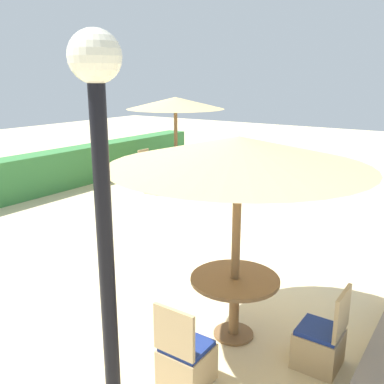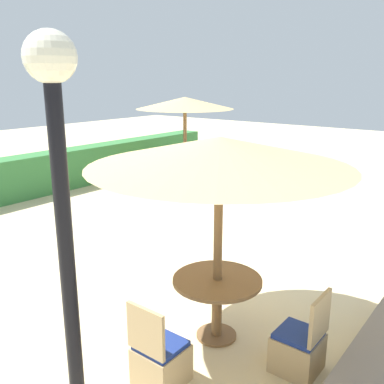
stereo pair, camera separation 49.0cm
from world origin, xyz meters
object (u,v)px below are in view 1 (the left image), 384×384
object	(u,v)px
patio_chair_back_right_north	(149,172)
patio_chair_back_right_east	(196,171)
parasol_back_right	(175,103)
patio_chair_back_right_south	(203,181)
round_table_back_right	(176,167)
patio_chair_front_left_south	(320,344)
lamp_post	(101,175)
patio_chair_back_right_west	(155,183)
parasol_front_left	(239,152)
patio_chair_front_left_west	(186,361)
round_table_front_left	(235,291)

from	to	relation	value
patio_chair_back_right_north	patio_chair_back_right_east	distance (m)	1.43
parasol_back_right	patio_chair_back_right_south	world-z (taller)	parasol_back_right
round_table_back_right	patio_chair_back_right_north	distance (m)	1.04
round_table_back_right	patio_chair_front_left_south	bearing A→B (deg)	-132.70
patio_chair_back_right_north	round_table_back_right	bearing A→B (deg)	91.79
lamp_post	patio_chair_back_right_south	world-z (taller)	lamp_post
patio_chair_back_right_west	parasol_front_left	bearing A→B (deg)	-42.74
patio_chair_back_right_south	patio_chair_back_right_north	bearing A→B (deg)	90.43
patio_chair_front_left_west	patio_chair_back_right_west	bearing A→B (deg)	131.59
parasol_front_left	patio_chair_back_right_north	size ratio (longest dim) A/B	3.10
patio_chair_front_left_south	patio_chair_back_right_north	size ratio (longest dim) A/B	1.00
patio_chair_front_left_south	parasol_back_right	size ratio (longest dim) A/B	0.34
parasol_front_left	patio_chair_back_right_south	size ratio (longest dim) A/B	3.10
round_table_back_right	patio_chair_back_right_west	size ratio (longest dim) A/B	1.05
parasol_back_right	lamp_post	bearing A→B (deg)	-146.69
parasol_back_right	patio_chair_back_right_west	size ratio (longest dim) A/B	2.90
patio_chair_back_right_west	patio_chair_front_left_west	bearing A→B (deg)	-48.41
lamp_post	patio_chair_front_left_west	bearing A→B (deg)	-1.69
patio_chair_back_right_east	parasol_back_right	bearing A→B (deg)	87.25
round_table_front_left	lamp_post	bearing A→B (deg)	179.56
round_table_back_right	parasol_back_right	bearing A→B (deg)	90.00
patio_chair_front_left_south	patio_chair_back_right_north	bearing A→B (deg)	51.82
patio_chair_back_right_east	patio_chair_back_right_west	distance (m)	1.95
lamp_post	patio_chair_front_left_west	distance (m)	2.30
parasol_front_left	round_table_front_left	size ratio (longest dim) A/B	2.77
patio_chair_front_left_south	patio_chair_back_right_west	bearing A→B (deg)	52.78
round_table_front_left	patio_chair_back_right_east	xyz separation A→B (m)	(6.51, 4.94, -0.33)
round_table_front_left	patio_chair_front_left_south	distance (m)	1.08
round_table_front_left	patio_chair_front_left_south	xyz separation A→B (m)	(0.03, -1.03, -0.33)
lamp_post	round_table_back_right	distance (m)	9.23
parasol_front_left	patio_chair_front_left_west	xyz separation A→B (m)	(-1.01, -0.01, -1.97)
lamp_post	round_table_front_left	size ratio (longest dim) A/B	3.19
lamp_post	patio_chair_front_left_west	world-z (taller)	lamp_post
lamp_post	patio_chair_back_right_north	xyz separation A→B (m)	(7.53, 5.97, -2.09)
parasol_front_left	round_table_back_right	bearing A→B (deg)	41.78
lamp_post	round_table_back_right	world-z (taller)	lamp_post
patio_chair_back_right_south	patio_chair_back_right_west	size ratio (longest dim) A/B	1.00
patio_chair_front_left_west	patio_chair_back_right_east	size ratio (longest dim) A/B	1.00
round_table_front_left	patio_chair_back_right_east	world-z (taller)	patio_chair_back_right_east
patio_chair_back_right_east	patio_chair_back_right_south	xyz separation A→B (m)	(-0.95, -0.89, 0.00)
patio_chair_front_left_west	patio_chair_front_left_south	size ratio (longest dim) A/B	1.00
round_table_front_left	patio_chair_front_left_west	world-z (taller)	patio_chair_front_left_west
patio_chair_front_left_south	round_table_back_right	bearing A→B (deg)	47.30
lamp_post	patio_chair_front_left_south	xyz separation A→B (m)	(2.01, -1.05, -2.09)
round_table_front_left	patio_chair_back_right_south	distance (m)	6.89
patio_chair_front_left_west	parasol_back_right	world-z (taller)	parasol_back_right
parasol_back_right	round_table_front_left	bearing A→B (deg)	-138.22
patio_chair_front_left_south	patio_chair_back_right_west	size ratio (longest dim) A/B	1.00
patio_chair_back_right_south	round_table_back_right	bearing A→B (deg)	88.97
patio_chair_front_left_west	patio_chair_back_right_north	distance (m)	8.89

